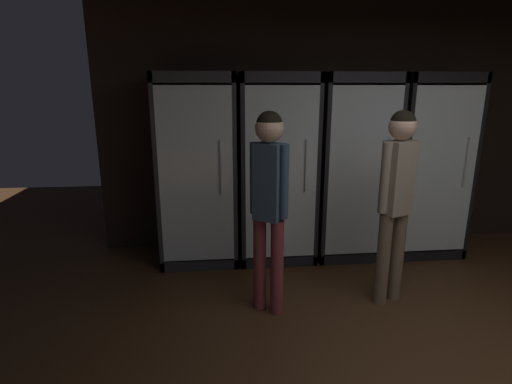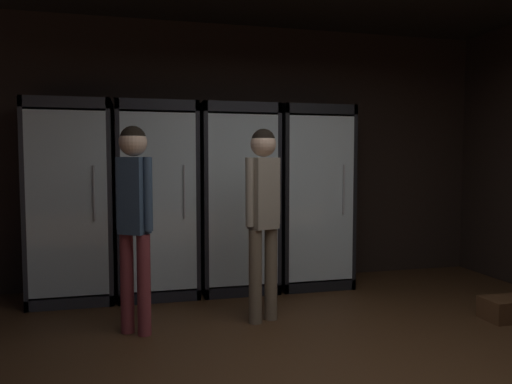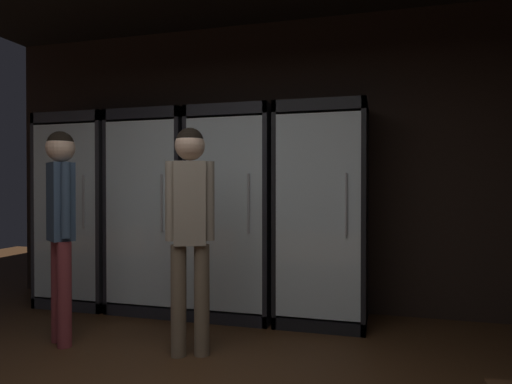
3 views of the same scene
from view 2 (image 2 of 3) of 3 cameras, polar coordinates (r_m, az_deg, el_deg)
wall_back at (r=5.42m, az=0.40°, el=4.42°), size 6.00×0.06×2.80m
cooler_far_left at (r=4.97m, az=-20.79°, el=-1.27°), size 0.76×0.70×1.90m
cooler_left at (r=4.94m, az=-11.53°, el=-1.09°), size 0.76×0.70×1.90m
cooler_center at (r=5.03m, az=-2.38°, el=-0.89°), size 0.76×0.70×1.90m
cooler_right at (r=5.25m, az=6.24°, el=-0.70°), size 0.76×0.70×1.90m
shopper_near at (r=3.79m, az=-14.19°, el=-1.55°), size 0.27×0.25×1.60m
shopper_far at (r=3.97m, az=0.86°, el=-1.41°), size 0.32×0.23×1.60m
wine_crate_floor at (r=4.69m, az=27.50°, el=-12.12°), size 0.39×0.27×0.18m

